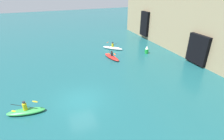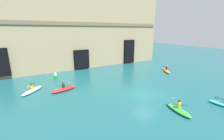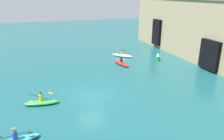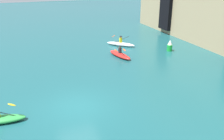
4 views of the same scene
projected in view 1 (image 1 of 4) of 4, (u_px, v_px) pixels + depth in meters
name	position (u px, v px, depth m)	size (l,w,h in m)	color
ground_plane	(81.00, 100.00, 15.70)	(120.00, 120.00, 0.00)	#195156
kayak_green	(26.00, 111.00, 14.00)	(1.25, 3.03, 1.16)	green
kayak_white	(113.00, 48.00, 27.68)	(2.77, 2.82, 1.22)	white
kayak_red	(112.00, 57.00, 24.29)	(3.31, 1.48, 1.10)	red
marker_buoy	(147.00, 50.00, 25.96)	(0.54, 0.54, 1.19)	green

